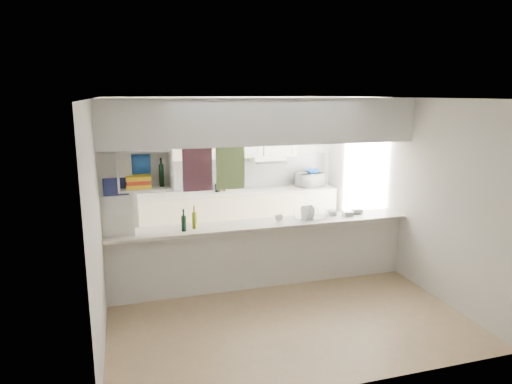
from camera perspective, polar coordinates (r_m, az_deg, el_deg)
name	(u,v)px	position (r m, az deg, el deg)	size (l,w,h in m)	color
floor	(263,285)	(6.59, 0.86, -11.56)	(4.80, 4.80, 0.00)	#9E7F5C
ceiling	(263,98)	(6.03, 0.94, 11.68)	(4.80, 4.80, 0.00)	white
wall_back	(225,168)	(8.46, -3.93, 2.97)	(4.20, 4.20, 0.00)	silver
wall_left	(100,206)	(5.92, -18.91, -1.69)	(4.80, 4.80, 0.00)	silver
wall_right	(398,187)	(7.08, 17.35, 0.61)	(4.80, 4.80, 0.00)	silver
servery_partition	(251,170)	(6.06, -0.66, 2.75)	(4.20, 0.50, 2.60)	silver
cubby_shelf	(143,172)	(5.78, -13.93, 2.43)	(0.65, 0.35, 0.50)	white
kitchen_run	(237,196)	(8.34, -2.42, -0.48)	(3.60, 0.63, 2.24)	beige
microwave	(310,180)	(8.71, 6.73, 1.52)	(0.48, 0.32, 0.27)	white
bowl	(312,171)	(8.67, 7.05, 2.58)	(0.27, 0.27, 0.07)	navy
dish_rack	(310,213)	(6.50, 6.73, -2.62)	(0.42, 0.35, 0.20)	silver
cup	(279,218)	(6.29, 2.90, -3.28)	(0.11, 0.11, 0.09)	white
wine_bottles	(189,221)	(5.99, -8.34, -3.64)	(0.21, 0.14, 0.31)	black
plastic_tubs	(344,212)	(6.80, 10.91, -2.53)	(0.55, 0.22, 0.07)	silver
utensil_jar	(218,188)	(8.24, -4.81, 0.54)	(0.11, 0.11, 0.15)	black
knife_block	(223,186)	(8.28, -4.18, 0.71)	(0.09, 0.07, 0.18)	#4F371B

